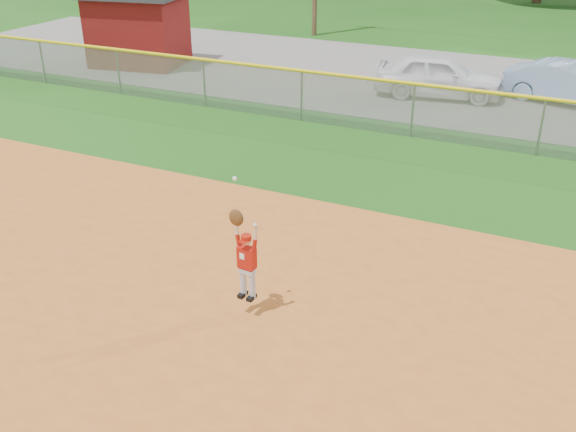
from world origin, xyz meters
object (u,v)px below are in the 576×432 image
object	(u,v)px
car_white_a	(439,75)
utility_shed	(138,28)
ballplayer	(245,256)

from	to	relation	value
car_white_a	utility_shed	world-z (taller)	utility_shed
car_white_a	utility_shed	bearing A→B (deg)	83.42
utility_shed	ballplayer	size ratio (longest dim) A/B	2.05
utility_shed	car_white_a	bearing A→B (deg)	2.43
utility_shed	ballplayer	world-z (taller)	utility_shed
utility_shed	ballplayer	distance (m)	17.54
car_white_a	ballplayer	distance (m)	13.52
car_white_a	ballplayer	bearing A→B (deg)	171.44
car_white_a	utility_shed	size ratio (longest dim) A/B	0.99
ballplayer	utility_shed	bearing A→B (deg)	132.05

